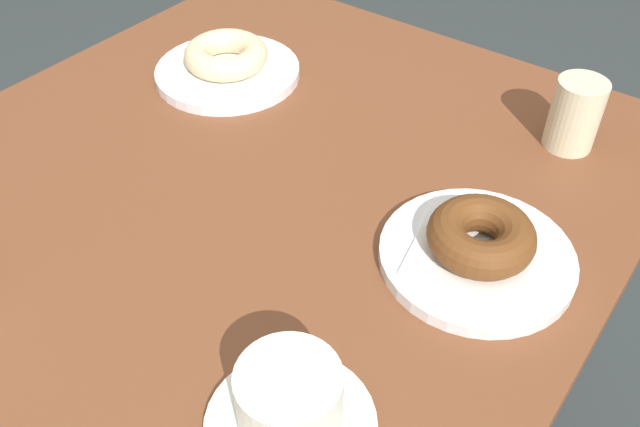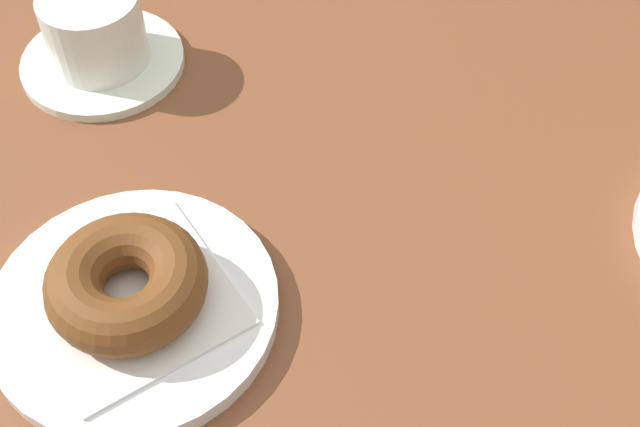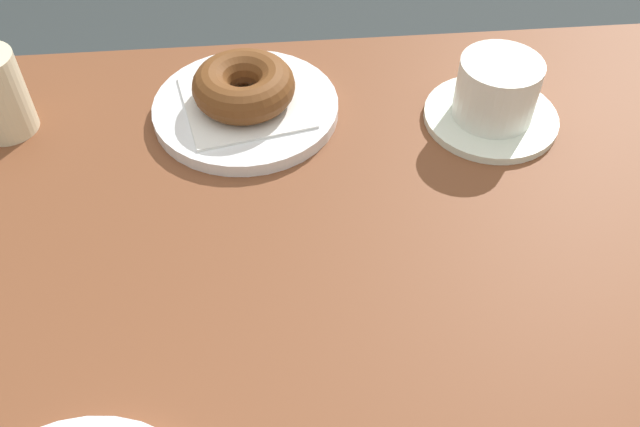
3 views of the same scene
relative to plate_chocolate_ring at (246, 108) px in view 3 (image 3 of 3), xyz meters
name	(u,v)px [view 3 (image 3 of 3)]	position (x,y,z in m)	size (l,w,h in m)	color
table	(324,390)	(0.06, -0.27, -0.13)	(0.92, 0.80, 0.73)	brown
plate_chocolate_ring	(246,108)	(0.00, 0.00, 0.00)	(0.20, 0.20, 0.01)	white
napkin_chocolate_ring	(245,102)	(0.00, 0.00, 0.01)	(0.12, 0.12, 0.00)	white
donut_chocolate_ring	(244,86)	(0.00, 0.00, 0.03)	(0.11, 0.11, 0.04)	brown
coffee_cup	(495,96)	(0.26, -0.03, 0.02)	(0.14, 0.14, 0.07)	silver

